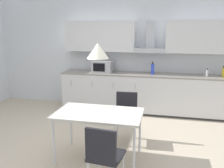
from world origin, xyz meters
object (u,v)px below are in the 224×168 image
at_px(bottle_blue, 153,69).
at_px(bottle_yellow, 223,72).
at_px(microwave, 102,66).
at_px(chair_near_right, 104,153).
at_px(bottle_white, 207,73).
at_px(pendant_lamp, 98,51).
at_px(dining_table, 99,116).
at_px(chair_far_right, 126,112).

bearing_deg(bottle_blue, bottle_yellow, 2.40).
xyz_separation_m(microwave, chair_near_right, (0.87, -3.18, -0.55)).
relative_size(microwave, bottle_white, 2.59).
xyz_separation_m(bottle_blue, pendant_lamp, (-0.63, -2.38, 0.62)).
bearing_deg(bottle_white, bottle_yellow, 10.32).
distance_m(bottle_blue, bottle_white, 1.20).
distance_m(chair_near_right, pendant_lamp, 1.41).
bearing_deg(bottle_white, bottle_blue, -179.95).
bearing_deg(bottle_blue, dining_table, -104.82).
bearing_deg(bottle_yellow, dining_table, -131.76).
bearing_deg(bottle_blue, chair_far_right, -101.97).
distance_m(microwave, chair_far_right, 1.93).
relative_size(bottle_yellow, dining_table, 0.19).
bearing_deg(bottle_yellow, chair_near_right, -120.55).
height_order(bottle_blue, bottle_yellow, bottle_blue).
relative_size(bottle_white, pendant_lamp, 0.58).
distance_m(dining_table, chair_far_right, 0.84).
height_order(chair_far_right, pendant_lamp, pendant_lamp).
bearing_deg(dining_table, chair_near_right, -69.71).
bearing_deg(microwave, chair_near_right, -74.62).
bearing_deg(bottle_yellow, microwave, -179.22).
bearing_deg(dining_table, bottle_white, 52.42).
relative_size(chair_far_right, pendant_lamp, 2.72).
relative_size(microwave, pendant_lamp, 1.50).
xyz_separation_m(bottle_blue, bottle_yellow, (1.55, 0.07, -0.02)).
bearing_deg(chair_far_right, bottle_blue, 78.03).
relative_size(microwave, chair_far_right, 0.55).
bearing_deg(bottle_yellow, pendant_lamp, -131.76).
relative_size(bottle_blue, pendant_lamp, 0.92).
xyz_separation_m(bottle_blue, dining_table, (-0.63, -2.38, -0.36)).
relative_size(microwave, bottle_yellow, 1.97).
distance_m(microwave, bottle_yellow, 2.77).
bearing_deg(bottle_yellow, chair_far_right, -138.54).
relative_size(chair_near_right, pendant_lamp, 2.72).
xyz_separation_m(dining_table, chair_near_right, (0.28, -0.77, -0.17)).
relative_size(microwave, chair_near_right, 0.55).
height_order(microwave, bottle_yellow, microwave).
bearing_deg(bottle_blue, bottle_white, 0.05).
bearing_deg(chair_near_right, chair_far_right, 89.86).
height_order(bottle_yellow, pendant_lamp, pendant_lamp).
relative_size(bottle_blue, chair_near_right, 0.34).
relative_size(microwave, bottle_blue, 1.64).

